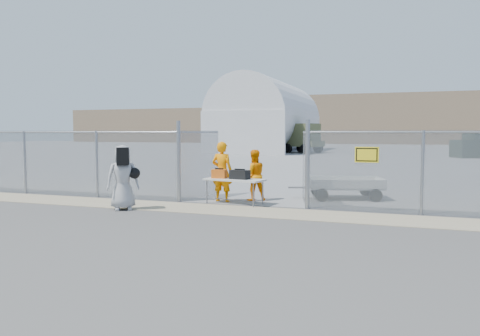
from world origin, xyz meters
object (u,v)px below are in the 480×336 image
at_px(folding_table, 235,191).
at_px(security_worker_right, 254,175).
at_px(visitor, 123,178).
at_px(utility_trailer, 345,188).
at_px(security_worker_left, 222,172).

bearing_deg(folding_table, security_worker_right, 79.78).
distance_m(visitor, utility_trailer, 6.98).
distance_m(security_worker_left, visitor, 3.10).
bearing_deg(security_worker_right, utility_trailer, 173.90).
height_order(folding_table, security_worker_left, security_worker_left).
height_order(folding_table, utility_trailer, folding_table).
relative_size(security_worker_left, utility_trailer, 0.62).
distance_m(folding_table, security_worker_left, 0.84).
bearing_deg(utility_trailer, visitor, -159.95).
height_order(security_worker_left, utility_trailer, security_worker_left).
distance_m(security_worker_left, utility_trailer, 4.02).
relative_size(security_worker_left, security_worker_right, 1.16).
relative_size(folding_table, visitor, 1.00).
bearing_deg(security_worker_right, security_worker_left, -1.09).
bearing_deg(visitor, security_worker_left, 13.94).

